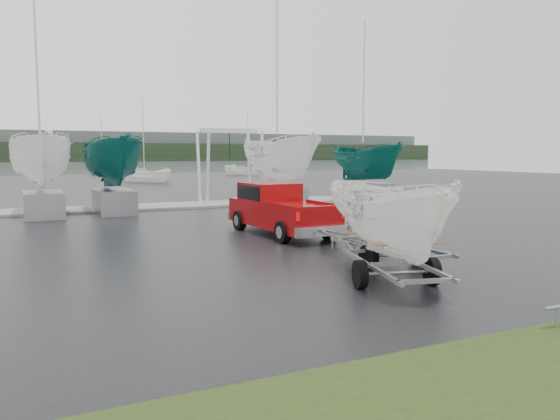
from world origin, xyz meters
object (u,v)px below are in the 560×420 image
(pickup_truck, at_px, (278,207))
(trailer_hitched, at_px, (391,157))
(boat_hoist, at_px, (230,155))
(trailer_parked, at_px, (395,160))

(pickup_truck, relative_size, trailer_hitched, 1.07)
(pickup_truck, bearing_deg, boat_hoist, 75.90)
(pickup_truck, height_order, trailer_parked, trailer_parked)
(trailer_hitched, relative_size, boat_hoist, 1.21)
(pickup_truck, xyz_separation_m, trailer_parked, (-1.00, -7.82, 1.74))
(trailer_hitched, height_order, boat_hoist, trailer_hitched)
(trailer_parked, bearing_deg, boat_hoist, 95.19)
(pickup_truck, relative_size, boat_hoist, 1.29)
(trailer_hitched, bearing_deg, boat_hoist, 80.87)
(trailer_parked, relative_size, boat_hoist, 1.19)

